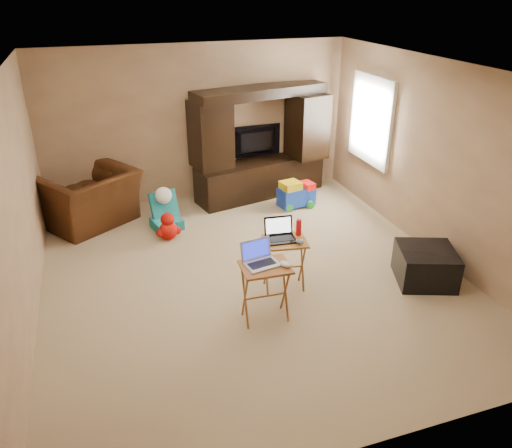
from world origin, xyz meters
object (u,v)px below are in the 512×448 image
object	(u,v)px
tray_table_right	(284,265)
mouse_right	(300,241)
laptop_left	(262,255)
mouse_left	(285,264)
plush_toy	(168,226)
ottoman	(425,265)
entertainment_center	(260,143)
child_rocker	(166,212)
recliner	(89,199)
tray_table_left	(265,293)
water_bottle	(299,227)
laptop_right	(281,231)
television	(256,142)
push_toy	(296,193)

from	to	relation	value
tray_table_right	mouse_right	world-z (taller)	mouse_right
laptop_left	mouse_left	size ratio (longest dim) A/B	2.58
plush_toy	ottoman	world-z (taller)	ottoman
entertainment_center	tray_table_right	bearing A→B (deg)	-115.76
ottoman	child_rocker	bearing A→B (deg)	138.55
recliner	tray_table_right	xyz separation A→B (m)	(2.12, -2.58, -0.09)
recliner	entertainment_center	bearing A→B (deg)	151.86
tray_table_left	mouse_left	xyz separation A→B (m)	(0.19, -0.07, 0.36)
tray_table_right	water_bottle	bearing A→B (deg)	31.18
mouse_right	laptop_right	bearing A→B (deg)	140.53
child_rocker	laptop_left	distance (m)	2.65
ottoman	entertainment_center	bearing A→B (deg)	107.46
television	mouse_left	distance (m)	3.74
tray_table_left	laptop_right	world-z (taller)	laptop_right
water_bottle	tray_table_left	bearing A→B (deg)	-136.49
ottoman	water_bottle	distance (m)	1.66
tray_table_right	laptop_left	bearing A→B (deg)	-123.84
recliner	mouse_right	world-z (taller)	recliner
tray_table_left	laptop_left	bearing A→B (deg)	137.50
tray_table_left	laptop_left	xyz separation A→B (m)	(-0.03, 0.03, 0.45)
push_toy	tray_table_right	distance (m)	2.46
laptop_right	mouse_left	size ratio (longest dim) A/B	2.49
child_rocker	laptop_right	bearing A→B (deg)	-76.91
laptop_left	ottoman	bearing A→B (deg)	-7.59
entertainment_center	recliner	bearing A→B (deg)	173.15
plush_toy	tray_table_right	xyz separation A→B (m)	(1.10, -1.70, 0.12)
recliner	laptop_left	world-z (taller)	laptop_left
television	mouse_right	distance (m)	3.23
child_rocker	plush_toy	bearing A→B (deg)	-109.01
laptop_left	recliner	bearing A→B (deg)	109.01
ottoman	water_bottle	xyz separation A→B (m)	(-1.50, 0.47, 0.53)
television	push_toy	world-z (taller)	television
recliner	ottoman	xyz separation A→B (m)	(3.81, -2.97, -0.20)
tray_table_left	mouse_left	distance (m)	0.41
entertainment_center	child_rocker	bearing A→B (deg)	-167.76
laptop_left	laptop_right	world-z (taller)	laptop_left
entertainment_center	laptop_left	distance (m)	3.51
plush_toy	tray_table_left	bearing A→B (deg)	-72.73
tray_table_right	laptop_right	world-z (taller)	laptop_right
push_toy	laptop_right	bearing A→B (deg)	-127.54
television	push_toy	size ratio (longest dim) A/B	1.57
push_toy	plush_toy	bearing A→B (deg)	-177.46
tray_table_left	water_bottle	world-z (taller)	water_bottle
entertainment_center	child_rocker	distance (m)	2.03
child_rocker	water_bottle	xyz separation A→B (m)	(1.27, -1.97, 0.47)
mouse_left	recliner	bearing A→B (deg)	120.98
ottoman	tray_table_right	size ratio (longest dim) A/B	1.03
laptop_right	child_rocker	bearing A→B (deg)	122.74
mouse_right	plush_toy	bearing A→B (deg)	124.05
television	tray_table_left	size ratio (longest dim) A/B	1.40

